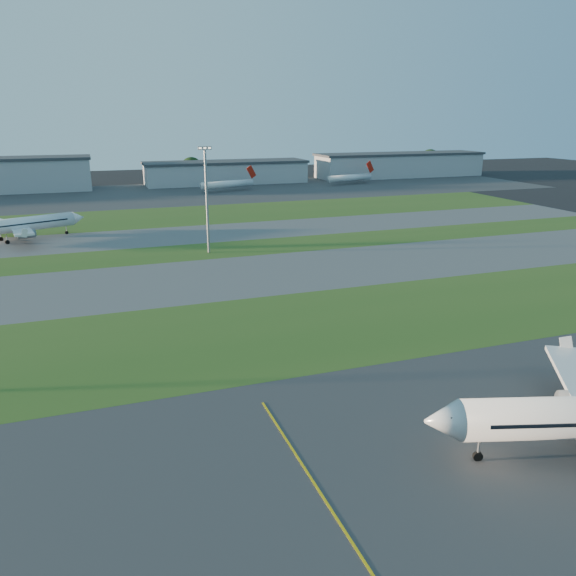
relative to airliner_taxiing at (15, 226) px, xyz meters
name	(u,v)px	position (x,y,z in m)	size (l,w,h in m)	color
grass_strip_a	(188,341)	(31.59, -87.34, -4.19)	(300.00, 34.00, 0.01)	#2F551C
taxiway_a	(160,283)	(31.59, -54.34, -4.19)	(300.00, 32.00, 0.01)	#515154
grass_strip_b	(147,256)	(31.59, -29.34, -4.19)	(300.00, 18.00, 0.01)	#2F551C
taxiway_b	(138,238)	(31.59, -7.34, -4.19)	(300.00, 26.00, 0.01)	#515154
grass_strip_c	(129,219)	(31.59, 25.66, -4.19)	(300.00, 40.00, 0.01)	#2F551C
apron_far	(118,196)	(31.59, 85.66, -4.19)	(400.00, 80.00, 0.01)	#333335
airliner_taxiing	(15,226)	(0.00, 0.00, 0.00)	(36.07, 30.65, 11.94)	white
mini_jet_near	(228,184)	(79.71, 84.72, -0.91)	(27.95, 10.28, 9.48)	white
mini_jet_far	(350,178)	(144.27, 91.42, -0.91)	(28.22, 9.10, 9.48)	white
light_mast_centre	(207,193)	(46.59, -31.34, 10.62)	(3.20, 0.70, 25.80)	gray
hangar_west	(8,175)	(-13.41, 115.66, 3.44)	(71.40, 23.00, 15.20)	gray
hangar_east	(226,172)	(86.59, 115.66, 1.44)	(81.60, 23.00, 11.20)	gray
hangar_far_east	(400,165)	(186.59, 115.66, 2.44)	(96.90, 23.00, 13.20)	gray
tree_mid_west	(68,175)	(11.59, 126.66, 1.64)	(9.90, 9.90, 10.80)	black
tree_mid_east	(192,168)	(71.59, 129.66, 2.62)	(11.55, 11.55, 12.60)	black
tree_east	(326,166)	(146.59, 127.66, 1.97)	(10.45, 10.45, 11.40)	black
tree_far_east	(430,160)	(216.59, 131.66, 3.27)	(12.65, 12.65, 13.80)	black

